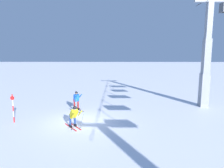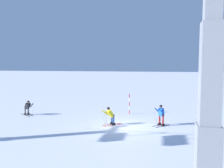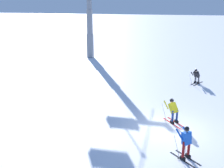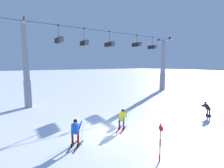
% 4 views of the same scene
% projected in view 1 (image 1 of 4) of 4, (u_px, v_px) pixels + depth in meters
% --- Properties ---
extents(ground_plane, '(260.00, 260.00, 0.00)m').
position_uv_depth(ground_plane, '(81.00, 122.00, 13.56)').
color(ground_plane, white).
extents(skier_carving_main, '(1.73, 1.53, 1.65)m').
position_uv_depth(skier_carving_main, '(74.00, 115.00, 12.30)').
color(skier_carving_main, red).
rests_on(skier_carving_main, ground_plane).
extents(lift_tower_near, '(0.71, 2.81, 9.78)m').
position_uv_depth(lift_tower_near, '(206.00, 62.00, 17.02)').
color(lift_tower_near, gray).
rests_on(lift_tower_near, ground_plane).
extents(trail_marker_pole, '(0.07, 0.28, 2.02)m').
position_uv_depth(trail_marker_pole, '(13.00, 107.00, 13.24)').
color(trail_marker_pole, red).
rests_on(trail_marker_pole, ground_plane).
extents(skier_distant_downhill, '(1.43, 1.45, 1.71)m').
position_uv_depth(skier_distant_downhill, '(76.00, 99.00, 16.21)').
color(skier_distant_downhill, black).
rests_on(skier_distant_downhill, ground_plane).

